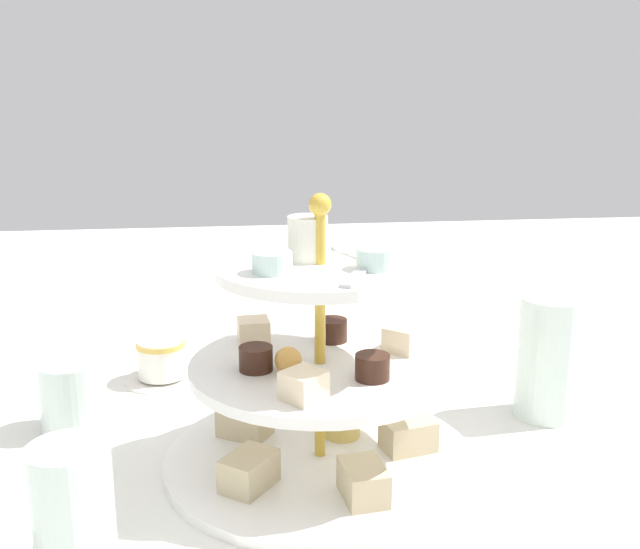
# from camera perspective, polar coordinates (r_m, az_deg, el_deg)

# --- Properties ---
(ground_plane) EXTENTS (2.40, 2.40, 0.00)m
(ground_plane) POSITION_cam_1_polar(r_m,az_deg,el_deg) (0.74, 0.00, -14.06)
(ground_plane) COLOR silver
(tiered_serving_stand) EXTENTS (0.29, 0.29, 0.26)m
(tiered_serving_stand) POSITION_cam_1_polar(r_m,az_deg,el_deg) (0.70, -0.01, -8.55)
(tiered_serving_stand) COLOR white
(tiered_serving_stand) RESTS_ON ground_plane
(water_glass_tall_right) EXTENTS (0.07, 0.07, 0.13)m
(water_glass_tall_right) POSITION_cam_1_polar(r_m,az_deg,el_deg) (0.84, 16.81, -5.98)
(water_glass_tall_right) COLOR silver
(water_glass_tall_right) RESTS_ON ground_plane
(water_glass_short_left) EXTENTS (0.06, 0.06, 0.07)m
(water_glass_short_left) POSITION_cam_1_polar(r_m,az_deg,el_deg) (0.83, -18.19, -8.68)
(water_glass_short_left) COLOR silver
(water_glass_short_left) RESTS_ON ground_plane
(teacup_with_saucer) EXTENTS (0.09, 0.09, 0.05)m
(teacup_with_saucer) POSITION_cam_1_polar(r_m,az_deg,el_deg) (0.93, -11.83, -6.40)
(teacup_with_saucer) COLOR white
(teacup_with_saucer) RESTS_ON ground_plane
(butter_knife_right) EXTENTS (0.06, 0.17, 0.00)m
(butter_knife_right) POSITION_cam_1_polar(r_m,az_deg,el_deg) (1.02, 0.91, -5.49)
(butter_knife_right) COLOR silver
(butter_knife_right) RESTS_ON ground_plane
(water_glass_mid_back) EXTENTS (0.06, 0.06, 0.10)m
(water_glass_mid_back) POSITION_cam_1_polar(r_m,az_deg,el_deg) (0.60, -18.11, -16.42)
(water_glass_mid_back) COLOR silver
(water_glass_mid_back) RESTS_ON ground_plane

